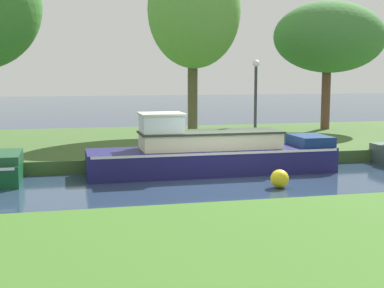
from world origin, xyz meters
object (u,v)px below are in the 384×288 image
at_px(willow_tree_right, 330,38).
at_px(channel_buoy, 280,179).
at_px(navy_barge, 212,153).
at_px(lamp_post, 256,94).
at_px(willow_tree_centre, 194,11).
at_px(mooring_post_far, 301,143).

height_order(willow_tree_right, channel_buoy, willow_tree_right).
height_order(navy_barge, lamp_post, lamp_post).
relative_size(willow_tree_centre, willow_tree_right, 1.31).
relative_size(navy_barge, mooring_post_far, 14.41).
height_order(willow_tree_right, lamp_post, willow_tree_right).
bearing_deg(channel_buoy, willow_tree_right, 56.89).
bearing_deg(mooring_post_far, navy_barge, -160.54).
bearing_deg(channel_buoy, willow_tree_centre, 89.81).
height_order(willow_tree_centre, mooring_post_far, willow_tree_centre).
relative_size(willow_tree_centre, lamp_post, 2.52).
xyz_separation_m(lamp_post, mooring_post_far, (1.40, -0.69, -1.64)).
distance_m(lamp_post, channel_buoy, 4.93).
relative_size(lamp_post, mooring_post_far, 5.89).
bearing_deg(lamp_post, willow_tree_centre, 99.52).
xyz_separation_m(navy_barge, willow_tree_right, (7.60, 7.42, 4.00)).
distance_m(navy_barge, channel_buoy, 2.76).
bearing_deg(willow_tree_right, lamp_post, -135.22).
bearing_deg(willow_tree_right, channel_buoy, -123.11).
xyz_separation_m(mooring_post_far, channel_buoy, (-2.31, -3.70, -0.41)).
relative_size(willow_tree_centre, mooring_post_far, 14.84).
xyz_separation_m(willow_tree_centre, channel_buoy, (-0.03, -9.61, -5.34)).
bearing_deg(mooring_post_far, lamp_post, 153.78).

